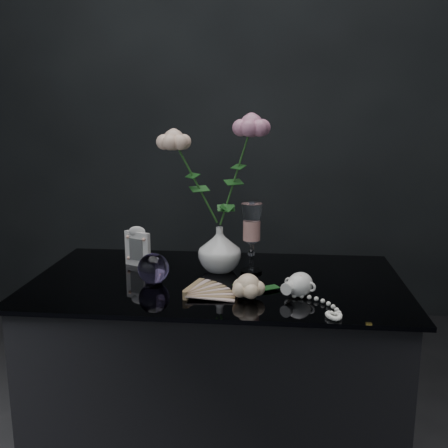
# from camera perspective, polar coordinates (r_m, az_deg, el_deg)

# --- Properties ---
(table) EXTENTS (1.05, 0.58, 0.76)m
(table) POSITION_cam_1_polar(r_m,az_deg,el_deg) (1.66, -0.74, -18.56)
(table) COLOR black
(table) RESTS_ON ground
(vase) EXTENTS (0.16, 0.16, 0.13)m
(vase) POSITION_cam_1_polar(r_m,az_deg,el_deg) (1.56, -0.48, -2.76)
(vase) COLOR white
(vase) RESTS_ON table
(wine_glass) EXTENTS (0.07, 0.07, 0.21)m
(wine_glass) POSITION_cam_1_polar(r_m,az_deg,el_deg) (1.54, 3.02, -1.56)
(wine_glass) COLOR white
(wine_glass) RESTS_ON table
(picture_frame) EXTENTS (0.12, 0.10, 0.13)m
(picture_frame) POSITION_cam_1_polar(r_m,az_deg,el_deg) (1.63, -9.39, -2.39)
(picture_frame) COLOR silver
(picture_frame) RESTS_ON table
(paperweight) EXTENTS (0.09, 0.09, 0.09)m
(paperweight) POSITION_cam_1_polar(r_m,az_deg,el_deg) (1.47, -7.70, -4.82)
(paperweight) COLOR #A386DB
(paperweight) RESTS_ON table
(paper_fan) EXTENTS (0.31, 0.28, 0.03)m
(paper_fan) POSITION_cam_1_polar(r_m,az_deg,el_deg) (1.35, -4.22, -7.67)
(paper_fan) COLOR beige
(paper_fan) RESTS_ON table
(loose_rose) EXTENTS (0.15, 0.19, 0.06)m
(loose_rose) POSITION_cam_1_polar(r_m,az_deg,el_deg) (1.35, 2.62, -6.76)
(loose_rose) COLOR #FFCEA4
(loose_rose) RESTS_ON table
(pearl_jar) EXTENTS (0.31, 0.31, 0.07)m
(pearl_jar) POSITION_cam_1_polar(r_m,az_deg,el_deg) (1.38, 8.27, -6.42)
(pearl_jar) COLOR white
(pearl_jar) RESTS_ON table
(roses) EXTENTS (0.30, 0.14, 0.39)m
(roses) POSITION_cam_1_polar(r_m,az_deg,el_deg) (1.52, -0.75, 6.33)
(roses) COLOR #FFC4A7
(roses) RESTS_ON vase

